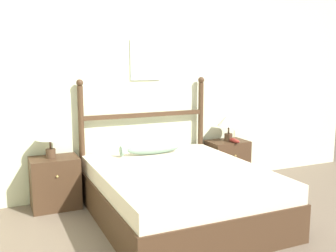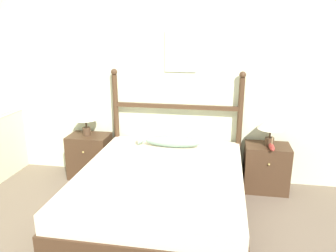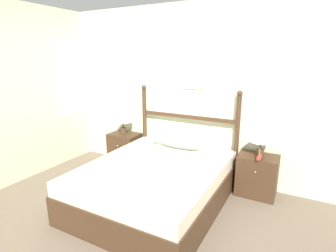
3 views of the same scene
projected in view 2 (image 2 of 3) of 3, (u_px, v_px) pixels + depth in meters
wall_back at (178, 77)px, 3.93m from camera, size 6.40×0.08×2.55m
bed at (162, 195)px, 3.23m from camera, size 1.58×1.93×0.52m
headboard at (176, 121)px, 3.97m from camera, size 1.59×0.08×1.37m
nightstand_left at (90, 156)px, 4.16m from camera, size 0.50×0.38×0.55m
nightstand_right at (266, 168)px, 3.81m from camera, size 0.50×0.38×0.55m
table_lamp_left at (85, 114)px, 4.03m from camera, size 0.29×0.29×0.36m
table_lamp_right at (271, 123)px, 3.65m from camera, size 0.29×0.29×0.36m
model_boat at (272, 147)px, 3.61m from camera, size 0.06×0.24×0.15m
fish_pillow at (170, 141)px, 3.76m from camera, size 0.72×0.14×0.13m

